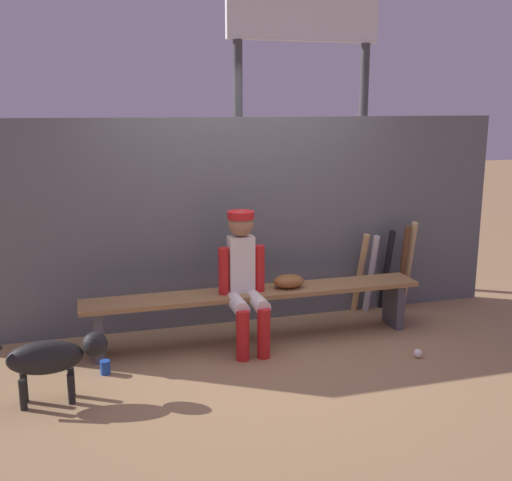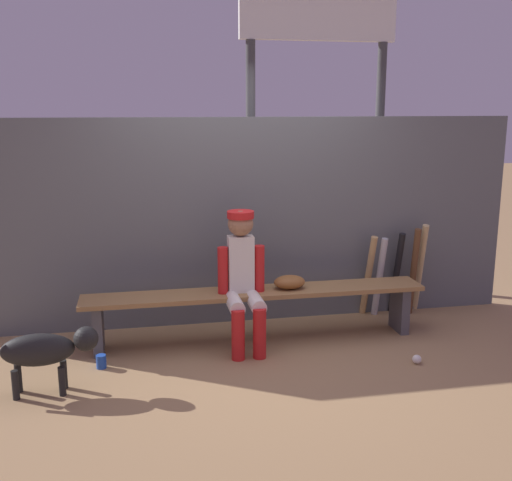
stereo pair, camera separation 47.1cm
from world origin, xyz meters
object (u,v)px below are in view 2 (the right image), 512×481
baseball (417,359)px  cup_on_bench (248,284)px  bat_wood_tan (368,276)px  bat_aluminum_silver (379,277)px  bat_wood_dark (414,272)px  cup_on_ground (101,362)px  bat_aluminum_black (397,273)px  dog (46,350)px  baseball_glove (289,282)px  player_seated (243,275)px  scoreboard (324,59)px  dugout_bench (256,300)px  bat_wood_natural (420,268)px

baseball → cup_on_bench: bearing=148.7°
bat_wood_tan → bat_aluminum_silver: 0.11m
bat_wood_dark → cup_on_bench: size_ratio=8.15×
cup_on_bench → cup_on_ground: bearing=-164.0°
bat_wood_tan → baseball: bearing=-91.2°
bat_aluminum_black → cup_on_ground: bat_aluminum_black is taller
bat_wood_dark → cup_on_ground: bearing=-166.6°
bat_wood_tan → dog: bat_wood_tan is taller
baseball_glove → cup_on_ground: bearing=-168.2°
bat_aluminum_black → bat_wood_tan: bearing=-175.2°
bat_wood_dark → baseball: size_ratio=12.12×
baseball_glove → bat_wood_tan: bat_wood_tan is taller
bat_wood_dark → cup_on_bench: bat_wood_dark is taller
bat_aluminum_silver → cup_on_ground: (-2.65, -0.74, -0.35)m
player_seated → scoreboard: size_ratio=0.32×
baseball_glove → bat_aluminum_black: (1.22, 0.46, -0.11)m
baseball_glove → cup_on_bench: size_ratio=2.55×
dugout_bench → bat_aluminum_black: bearing=16.8°
dugout_bench → bat_wood_dark: bearing=12.6°
bat_wood_natural → scoreboard: 2.42m
bat_aluminum_silver → cup_on_bench: size_ratio=7.40×
player_seated → bat_aluminum_black: 1.77m
baseball_glove → bat_wood_tan: (0.91, 0.43, -0.11)m
cup_on_bench → baseball: bearing=-31.3°
bat_wood_tan → bat_aluminum_black: (0.31, 0.03, 0.00)m
cup_on_bench → bat_wood_dark: bearing=11.4°
bat_wood_dark → cup_on_bench: (-1.73, -0.35, 0.07)m
bat_wood_natural → player_seated: bearing=-163.6°
bat_aluminum_silver → player_seated: bearing=-160.7°
bat_wood_natural → dog: bat_wood_natural is taller
baseball_glove → bat_wood_natural: size_ratio=0.30×
bat_aluminum_silver → bat_wood_tan: bearing=159.9°
cup_on_bench → player_seated: bearing=-116.7°
bat_aluminum_silver → bat_aluminum_black: (0.21, 0.06, 0.01)m
dugout_bench → baseball_glove: baseball_glove is taller
bat_wood_tan → cup_on_ground: bearing=-163.1°
bat_aluminum_silver → bat_wood_natural: 0.46m
baseball_glove → bat_aluminum_silver: (1.01, 0.40, -0.12)m
baseball_glove → baseball: size_ratio=3.78×
bat_wood_natural → dog: bearing=-161.4°
bat_wood_tan → scoreboard: (-0.20, 1.01, 2.12)m
baseball_glove → dugout_bench: bearing=180.0°
baseball_glove → bat_wood_tan: 1.02m
player_seated → bat_wood_natural: bearing=16.4°
dugout_bench → cup_on_bench: size_ratio=27.49×
player_seated → cup_on_ground: size_ratio=10.75×
bat_wood_tan → bat_aluminum_silver: bat_wood_tan is taller
baseball → dog: (-2.87, 0.03, 0.30)m
cup_on_ground → baseball: bearing=-9.1°
dugout_bench → baseball_glove: bearing=0.0°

